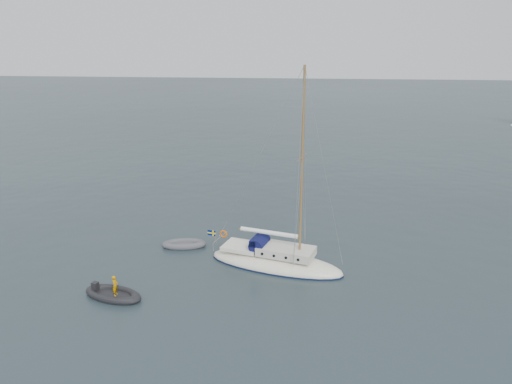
# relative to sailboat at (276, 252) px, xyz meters

# --- Properties ---
(ground) EXTENTS (300.00, 300.00, 0.00)m
(ground) POSITION_rel_sailboat_xyz_m (-0.91, 0.77, -0.98)
(ground) COLOR black
(ground) RESTS_ON ground
(sailboat) EXTENTS (9.08, 2.72, 12.93)m
(sailboat) POSITION_rel_sailboat_xyz_m (0.00, 0.00, 0.00)
(sailboat) COLOR white
(sailboat) RESTS_ON ground
(dinghy) EXTENTS (3.05, 1.38, 0.44)m
(dinghy) POSITION_rel_sailboat_xyz_m (-6.49, 2.33, -0.79)
(dinghy) COLOR #515157
(dinghy) RESTS_ON ground
(rib) EXTENTS (3.54, 1.61, 1.36)m
(rib) POSITION_rel_sailboat_xyz_m (-8.69, -4.92, -0.76)
(rib) COLOR black
(rib) RESTS_ON ground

